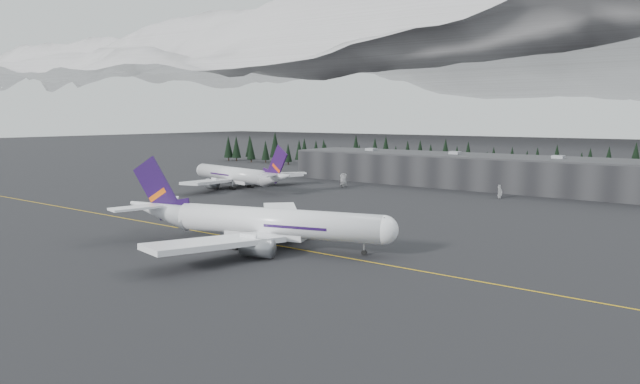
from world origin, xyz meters
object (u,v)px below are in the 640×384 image
Objects in this scene: terminal at (478,171)px; jet_parked at (240,175)px; gse_vehicle_a at (344,185)px; gse_vehicle_b at (500,196)px; jet_main at (254,222)px.

jet_parked is (-72.33, -60.56, -1.27)m from terminal.
gse_vehicle_a is 61.14m from gse_vehicle_b.
terminal is at bearing -129.48° from jet_parked.
jet_parked is (-73.44, 69.51, -0.29)m from jet_main.
gse_vehicle_b is (90.94, 33.32, -4.22)m from jet_parked.
jet_main reaches higher than terminal.
gse_vehicle_b is (18.60, -27.25, -5.50)m from terminal.
terminal is at bearing 73.93° from jet_main.
jet_parked is at bearing -88.68° from gse_vehicle_b.
terminal is at bearing 17.10° from gse_vehicle_a.
jet_parked is at bearing -158.09° from gse_vehicle_a.
jet_main is 101.12m from jet_parked.
jet_main is 11.50× the size of gse_vehicle_a.
jet_main is 106.55m from gse_vehicle_a.
terminal reaches higher than gse_vehicle_a.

